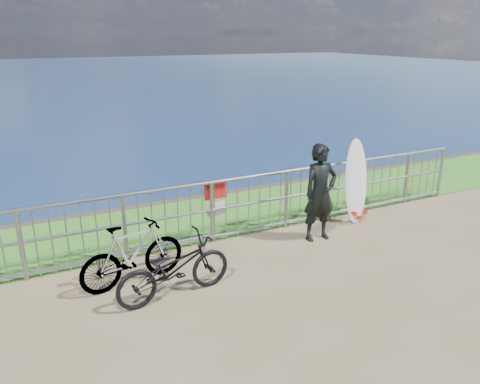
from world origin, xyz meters
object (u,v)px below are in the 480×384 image
surfboard (356,185)px  bicycle_far (133,254)px  bicycle_near (174,268)px  surfer (320,193)px

surfboard → bicycle_far: (-4.44, -0.50, -0.27)m
surfboard → bicycle_near: bearing=-164.6°
bicycle_far → surfer: bearing=-98.2°
surfboard → bicycle_near: size_ratio=0.97×
surfboard → bicycle_far: bearing=-173.6°
surfer → bicycle_far: 3.36m
bicycle_near → surfer: bearing=-82.6°
bicycle_near → bicycle_far: 0.74m
bicycle_near → surfboard: bearing=-81.3°
surfboard → bicycle_far: surfboard is taller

